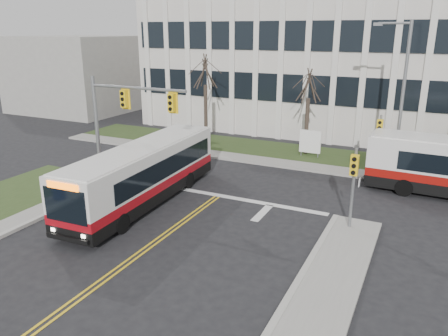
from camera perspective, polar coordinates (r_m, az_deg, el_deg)
ground at (r=17.61m, az=-12.91°, el=-12.25°), size 120.00×120.00×0.00m
sidewalk_cross at (r=28.67m, az=14.68°, el=-0.37°), size 44.00×1.60×0.14m
building_lawn at (r=31.31m, az=15.72°, el=1.04°), size 44.00×5.00×0.12m
office_building at (r=42.08m, az=19.52°, el=13.04°), size 40.00×16.00×12.00m
building_annex at (r=52.29m, az=-18.16°, el=11.67°), size 12.00×12.00×8.00m
mast_arm_signal at (r=24.84m, az=-13.59°, el=6.96°), size 6.11×0.38×6.20m
signal_pole_near at (r=19.78m, az=16.56°, el=-1.22°), size 0.34×0.39×3.80m
signal_pole_far at (r=27.93m, az=19.57°, el=3.89°), size 0.34×0.39×3.80m
streetlight at (r=28.19m, az=22.02°, el=9.33°), size 2.15×0.25×9.20m
directory_sign at (r=31.05m, az=11.18°, el=3.36°), size 1.50×0.12×2.00m
tree_left at (r=33.85m, az=-2.47°, el=12.30°), size 1.80×1.80×7.70m
tree_mid at (r=31.17m, az=11.03°, el=10.38°), size 1.80×1.80×6.82m
bus_main at (r=22.86m, az=-10.47°, el=-0.92°), size 2.88×11.26×2.98m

